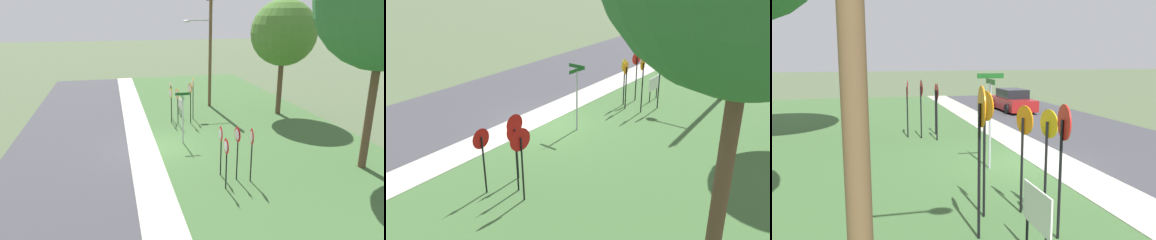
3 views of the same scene
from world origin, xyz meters
The scene contains 17 objects.
ground_plane centered at (0.00, 0.00, 0.00)m, with size 160.00×160.00×0.00m, color #4C5B3D.
road_asphalt centered at (0.00, -4.80, 0.01)m, with size 44.00×6.40×0.01m, color #3D3D42.
sidewalk_strip centered at (0.00, -0.80, 0.03)m, with size 44.00×1.60×0.06m, color #ADAA9E.
grass_median centered at (0.00, 6.00, 0.02)m, with size 44.00×12.00×0.04m, color #3D6033.
stop_sign_near_left centered at (-4.33, 1.50, 1.71)m, with size 0.60×0.13×2.35m.
stop_sign_near_right centered at (-4.90, 3.12, 2.17)m, with size 0.75×0.12×2.90m.
stop_sign_far_left centered at (-3.92, 2.72, 1.97)m, with size 0.62×0.13×2.72m.
stop_sign_far_center centered at (-5.26, 1.66, 1.89)m, with size 0.66×0.13×2.57m.
stop_sign_far_right centered at (-3.90, 1.86, 1.75)m, with size 0.63×0.14×2.39m.
yield_sign_near_left centered at (4.07, 2.30, 1.77)m, with size 0.69×0.11×2.34m.
yield_sign_near_right centered at (4.65, 2.87, 1.86)m, with size 0.68×0.10×2.45m.
yield_sign_far_left centered at (5.36, 2.13, 1.69)m, with size 0.66×0.10×2.24m.
yield_sign_far_right centered at (4.94, 3.40, 1.86)m, with size 0.73×0.16×2.44m.
street_name_post centered at (-0.41, 1.50, 1.78)m, with size 0.96×0.82×2.92m.
utility_pole centered at (-8.10, 5.09, 4.95)m, with size 2.10×2.25×9.12m.
notice_board centered at (-5.87, 2.41, 0.87)m, with size 1.10×0.05×1.25m.
oak_tree_left centered at (-4.82, 9.53, 5.80)m, with size 4.54×4.54×8.05m.
Camera 1 is at (18.04, -2.22, 7.14)m, focal length 32.91 mm.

